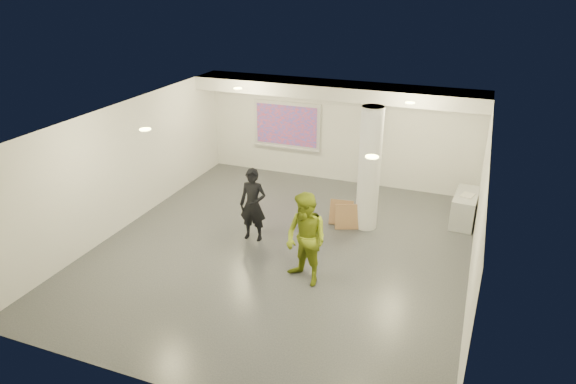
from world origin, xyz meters
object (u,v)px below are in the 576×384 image
at_px(credenza, 465,208).
at_px(man, 306,239).
at_px(projection_screen, 287,126).
at_px(woman, 253,205).
at_px(column, 369,169).

bearing_deg(credenza, man, -121.58).
relative_size(projection_screen, woman, 1.22).
height_order(column, projection_screen, column).
bearing_deg(credenza, projection_screen, 167.80).
bearing_deg(column, man, -101.66).
relative_size(projection_screen, credenza, 1.62).
distance_m(column, man, 2.93).
xyz_separation_m(projection_screen, credenza, (5.32, -1.53, -1.15)).
relative_size(woman, man, 0.90).
bearing_deg(woman, man, -39.46).
bearing_deg(woman, projection_screen, 97.82).
xyz_separation_m(column, projection_screen, (-3.10, 2.65, 0.03)).
height_order(credenza, man, man).
height_order(column, man, column).
bearing_deg(woman, credenza, 27.56).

